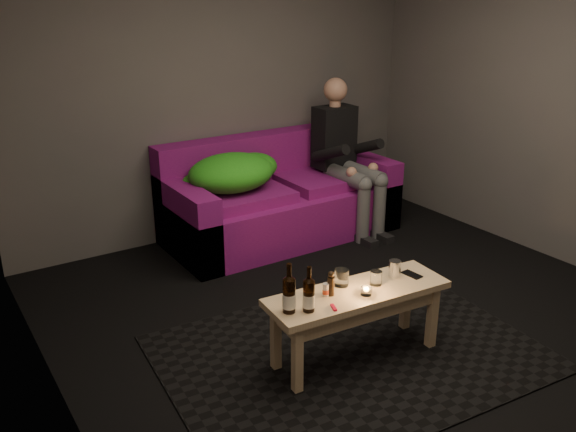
% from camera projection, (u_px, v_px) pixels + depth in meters
% --- Properties ---
extents(floor, '(4.50, 4.50, 0.00)m').
position_uv_depth(floor, '(384.00, 329.00, 4.11)').
color(floor, black).
rests_on(floor, ground).
extents(room, '(4.50, 4.50, 4.50)m').
position_uv_depth(room, '(349.00, 73.00, 3.90)').
color(room, silver).
rests_on(room, ground).
extents(rug, '(2.41, 1.84, 0.01)m').
position_uv_depth(rug, '(350.00, 353.00, 3.83)').
color(rug, black).
rests_on(rug, floor).
extents(sofa, '(2.09, 0.94, 0.90)m').
position_uv_depth(sofa, '(279.00, 201.00, 5.58)').
color(sofa, '#710F6D').
rests_on(sofa, floor).
extents(green_blanket, '(0.92, 0.63, 0.31)m').
position_uv_depth(green_blanket, '(234.00, 172.00, 5.22)').
color(green_blanket, '#1C971B').
rests_on(green_blanket, sofa).
extents(person, '(0.38, 0.87, 1.39)m').
position_uv_depth(person, '(345.00, 154.00, 5.63)').
color(person, black).
rests_on(person, sofa).
extents(coffee_table, '(1.17, 0.45, 0.47)m').
position_uv_depth(coffee_table, '(357.00, 303.00, 3.66)').
color(coffee_table, tan).
rests_on(coffee_table, rug).
extents(beer_bottle_a, '(0.07, 0.07, 0.29)m').
position_uv_depth(beer_bottle_a, '(289.00, 294.00, 3.35)').
color(beer_bottle_a, black).
rests_on(beer_bottle_a, coffee_table).
extents(beer_bottle_b, '(0.07, 0.07, 0.27)m').
position_uv_depth(beer_bottle_b, '(309.00, 295.00, 3.36)').
color(beer_bottle_b, black).
rests_on(beer_bottle_b, coffee_table).
extents(salt_shaker, '(0.05, 0.05, 0.08)m').
position_uv_depth(salt_shaker, '(326.00, 290.00, 3.55)').
color(salt_shaker, silver).
rests_on(salt_shaker, coffee_table).
extents(pepper_mill, '(0.05, 0.05, 0.11)m').
position_uv_depth(pepper_mill, '(331.00, 286.00, 3.55)').
color(pepper_mill, black).
rests_on(pepper_mill, coffee_table).
extents(tumbler_back, '(0.11, 0.11, 0.10)m').
position_uv_depth(tumbler_back, '(341.00, 278.00, 3.67)').
color(tumbler_back, white).
rests_on(tumbler_back, coffee_table).
extents(tealight, '(0.06, 0.06, 0.05)m').
position_uv_depth(tealight, '(366.00, 291.00, 3.57)').
color(tealight, white).
rests_on(tealight, coffee_table).
extents(tumbler_front, '(0.08, 0.08, 0.09)m').
position_uv_depth(tumbler_front, '(376.00, 278.00, 3.68)').
color(tumbler_front, white).
rests_on(tumbler_front, coffee_table).
extents(steel_cup, '(0.09, 0.09, 0.10)m').
position_uv_depth(steel_cup, '(395.00, 268.00, 3.79)').
color(steel_cup, silver).
rests_on(steel_cup, coffee_table).
extents(smartphone, '(0.07, 0.13, 0.01)m').
position_uv_depth(smartphone, '(412.00, 275.00, 3.82)').
color(smartphone, black).
rests_on(smartphone, coffee_table).
extents(red_lighter, '(0.04, 0.07, 0.01)m').
position_uv_depth(red_lighter, '(334.00, 307.00, 3.42)').
color(red_lighter, red).
rests_on(red_lighter, coffee_table).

